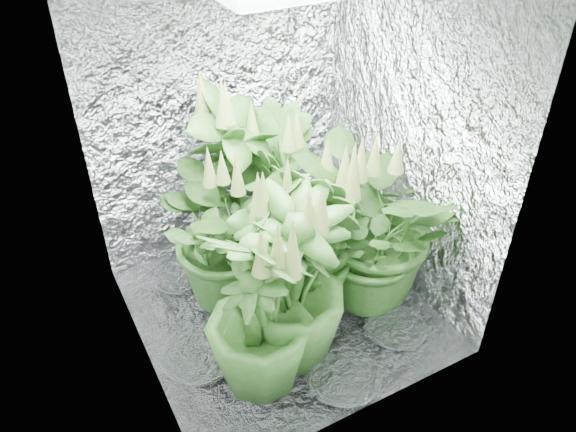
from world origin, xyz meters
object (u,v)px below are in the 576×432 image
(plant_h, at_px, (292,282))
(plant_g, at_px, (320,241))
(plant_d, at_px, (259,314))
(plant_c, at_px, (279,191))
(plant_e, at_px, (378,232))
(circulation_fan, at_px, (316,210))
(plant_a, at_px, (227,231))
(plant_b, at_px, (234,181))
(plant_f, at_px, (271,255))

(plant_h, bearing_deg, plant_g, 36.40)
(plant_d, relative_size, plant_h, 0.96)
(plant_c, xyz_separation_m, plant_g, (-0.04, -0.56, 0.00))
(plant_e, bearing_deg, plant_d, -165.79)
(plant_c, height_order, plant_g, plant_g)
(plant_e, distance_m, plant_g, 0.33)
(circulation_fan, bearing_deg, plant_e, -84.80)
(plant_a, xyz_separation_m, plant_c, (0.44, 0.20, 0.02))
(plant_d, bearing_deg, plant_b, 72.13)
(plant_e, height_order, plant_f, plant_f)
(plant_g, bearing_deg, plant_c, 86.11)
(plant_d, distance_m, plant_h, 0.25)
(plant_d, height_order, plant_f, plant_f)
(plant_c, bearing_deg, plant_d, -123.07)
(plant_b, bearing_deg, plant_g, -71.35)
(plant_f, bearing_deg, plant_c, 58.34)
(plant_b, distance_m, plant_f, 0.62)
(plant_g, bearing_deg, plant_e, -16.16)
(plant_b, relative_size, plant_g, 1.16)
(plant_a, xyz_separation_m, plant_e, (0.72, -0.45, 0.03))
(plant_b, xyz_separation_m, plant_c, (0.26, -0.09, -0.10))
(plant_c, distance_m, plant_g, 0.56)
(plant_d, xyz_separation_m, plant_f, (0.24, 0.35, 0.01))
(plant_c, relative_size, plant_g, 0.99)
(plant_c, xyz_separation_m, circulation_fan, (0.35, 0.12, -0.34))
(plant_b, xyz_separation_m, plant_h, (-0.08, -0.86, -0.10))
(plant_d, height_order, plant_g, plant_g)
(plant_e, xyz_separation_m, plant_h, (-0.62, -0.13, -0.01))
(plant_a, relative_size, plant_b, 0.78)
(plant_c, bearing_deg, plant_a, -155.69)
(plant_f, height_order, plant_g, plant_g)
(plant_f, distance_m, plant_h, 0.26)
(plant_a, height_order, plant_d, plant_d)
(plant_g, height_order, circulation_fan, plant_g)
(plant_b, bearing_deg, plant_f, -95.95)
(plant_d, bearing_deg, plant_c, 56.93)
(plant_a, xyz_separation_m, plant_h, (0.10, -0.58, 0.03))
(plant_c, bearing_deg, circulation_fan, 19.41)
(plant_c, xyz_separation_m, plant_d, (-0.56, -0.86, -0.03))
(plant_h, bearing_deg, plant_e, 11.48)
(plant_g, bearing_deg, plant_d, -149.66)
(plant_a, relative_size, plant_g, 0.91)
(plant_e, distance_m, plant_h, 0.63)
(plant_f, bearing_deg, plant_b, 84.05)
(plant_a, relative_size, plant_e, 0.90)
(plant_b, bearing_deg, plant_h, -95.19)
(plant_b, bearing_deg, plant_e, -53.88)
(plant_c, relative_size, circulation_fan, 2.86)
(plant_d, distance_m, plant_e, 0.87)
(plant_f, bearing_deg, plant_g, -8.13)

